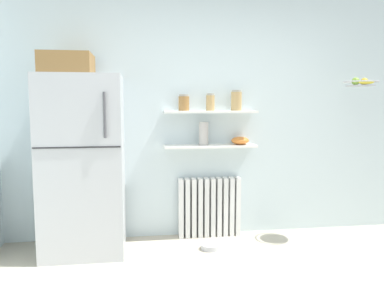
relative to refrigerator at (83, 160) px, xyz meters
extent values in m
cube|color=silver|center=(1.34, 0.37, 0.40)|extent=(7.04, 0.10, 2.60)
cube|color=#B7BABF|center=(0.01, 0.00, -0.04)|extent=(0.76, 0.65, 1.71)
cube|color=#262628|center=(0.01, -0.33, 0.16)|extent=(0.75, 0.01, 0.01)
cylinder|color=#4C4C51|center=(0.25, -0.34, 0.44)|extent=(0.02, 0.02, 0.40)
cube|color=olive|center=(-0.11, 0.00, 0.91)|extent=(0.46, 0.45, 0.20)
cube|color=white|center=(0.97, 0.24, -0.58)|extent=(0.05, 0.12, 0.64)
cube|color=white|center=(1.04, 0.24, -0.58)|extent=(0.05, 0.12, 0.64)
cube|color=white|center=(1.11, 0.24, -0.58)|extent=(0.05, 0.12, 0.64)
cube|color=white|center=(1.18, 0.24, -0.58)|extent=(0.05, 0.12, 0.64)
cube|color=white|center=(1.25, 0.24, -0.58)|extent=(0.05, 0.12, 0.64)
cube|color=white|center=(1.32, 0.24, -0.58)|extent=(0.05, 0.12, 0.64)
cube|color=white|center=(1.39, 0.24, -0.58)|extent=(0.05, 0.12, 0.64)
cube|color=white|center=(1.46, 0.24, -0.58)|extent=(0.05, 0.12, 0.64)
cube|color=white|center=(1.53, 0.24, -0.58)|extent=(0.05, 0.12, 0.64)
cube|color=white|center=(1.60, 0.24, -0.58)|extent=(0.05, 0.12, 0.64)
cube|color=white|center=(1.29, 0.21, 0.09)|extent=(0.98, 0.22, 0.02)
cube|color=white|center=(1.29, 0.21, 0.46)|extent=(0.98, 0.22, 0.02)
cylinder|color=olive|center=(1.01, 0.21, 0.54)|extent=(0.11, 0.11, 0.15)
cylinder|color=gray|center=(1.01, 0.21, 0.63)|extent=(0.10, 0.10, 0.02)
cylinder|color=tan|center=(1.29, 0.21, 0.55)|extent=(0.09, 0.09, 0.16)
cylinder|color=gray|center=(1.29, 0.21, 0.64)|extent=(0.08, 0.08, 0.02)
cylinder|color=tan|center=(1.57, 0.21, 0.57)|extent=(0.11, 0.11, 0.20)
cylinder|color=gray|center=(1.57, 0.21, 0.68)|extent=(0.10, 0.10, 0.02)
cylinder|color=#B2ADA8|center=(1.21, 0.21, 0.23)|extent=(0.10, 0.10, 0.24)
ellipsoid|color=orange|center=(1.61, 0.21, 0.15)|extent=(0.19, 0.19, 0.09)
cylinder|color=#B7B7BC|center=(1.22, -0.13, -0.87)|extent=(0.18, 0.18, 0.05)
torus|color=#B2B2B7|center=(2.80, -0.07, 0.77)|extent=(0.35, 0.35, 0.01)
cylinder|color=#A8A8AD|center=(2.80, -0.07, 0.73)|extent=(0.29, 0.29, 0.01)
sphere|color=gold|center=(2.84, -0.07, 0.77)|extent=(0.08, 0.08, 0.08)
sphere|color=#7FAD38|center=(2.74, -0.06, 0.77)|extent=(0.08, 0.08, 0.08)
ellipsoid|color=yellow|center=(2.84, -0.10, 0.76)|extent=(0.17, 0.05, 0.05)
camera|label=1|loc=(0.55, -3.65, 0.55)|focal=34.88mm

